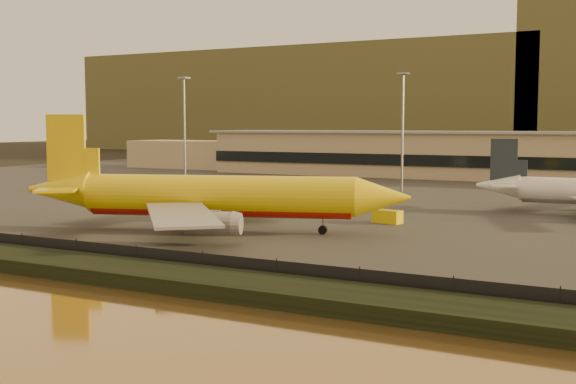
# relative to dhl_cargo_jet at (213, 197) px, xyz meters

# --- Properties ---
(ground) EXTENTS (900.00, 900.00, 0.00)m
(ground) POSITION_rel_dhl_cargo_jet_xyz_m (13.05, -11.34, -4.90)
(ground) COLOR black
(ground) RESTS_ON ground
(embankment) EXTENTS (320.00, 7.00, 1.40)m
(embankment) POSITION_rel_dhl_cargo_jet_xyz_m (13.05, -28.34, -4.20)
(embankment) COLOR black
(embankment) RESTS_ON ground
(tarmac) EXTENTS (320.00, 220.00, 0.20)m
(tarmac) POSITION_rel_dhl_cargo_jet_xyz_m (13.05, 83.66, -4.80)
(tarmac) COLOR #2D2D2D
(tarmac) RESTS_ON ground
(perimeter_fence) EXTENTS (300.00, 0.05, 2.20)m
(perimeter_fence) POSITION_rel_dhl_cargo_jet_xyz_m (13.05, -24.34, -3.60)
(perimeter_fence) COLOR black
(perimeter_fence) RESTS_ON tarmac
(terminal_building) EXTENTS (202.00, 25.00, 12.60)m
(terminal_building) POSITION_rel_dhl_cargo_jet_xyz_m (-1.47, 114.21, 1.35)
(terminal_building) COLOR tan
(terminal_building) RESTS_ON tarmac
(apron_light_masts) EXTENTS (152.20, 12.20, 25.40)m
(apron_light_masts) POSITION_rel_dhl_cargo_jet_xyz_m (28.05, 63.66, 10.81)
(apron_light_masts) COLOR slate
(apron_light_masts) RESTS_ON tarmac
(distant_hills) EXTENTS (470.00, 160.00, 70.00)m
(distant_hills) POSITION_rel_dhl_cargo_jet_xyz_m (-7.69, 328.66, 26.49)
(distant_hills) COLOR #66673C
(distant_hills) RESTS_ON ground
(dhl_cargo_jet) EXTENTS (51.32, 48.86, 15.73)m
(dhl_cargo_jet) POSITION_rel_dhl_cargo_jet_xyz_m (0.00, 0.00, 0.00)
(dhl_cargo_jet) COLOR yellow
(dhl_cargo_jet) RESTS_ON tarmac
(gse_vehicle_yellow) EXTENTS (4.58, 2.80, 1.92)m
(gse_vehicle_yellow) POSITION_rel_dhl_cargo_jet_xyz_m (17.84, 18.92, -3.74)
(gse_vehicle_yellow) COLOR yellow
(gse_vehicle_yellow) RESTS_ON tarmac
(gse_vehicle_white) EXTENTS (4.57, 3.46, 1.88)m
(gse_vehicle_white) POSITION_rel_dhl_cargo_jet_xyz_m (-13.55, 21.69, -3.76)
(gse_vehicle_white) COLOR silver
(gse_vehicle_white) RESTS_ON tarmac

